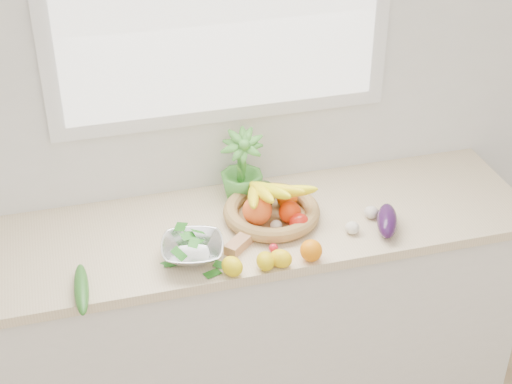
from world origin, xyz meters
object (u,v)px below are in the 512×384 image
object	(u,v)px
eggplant	(387,221)
cucumber	(82,289)
apple	(299,223)
potted_herb	(242,168)
colander_with_spinach	(192,246)
fruit_basket	(271,207)

from	to	relation	value
eggplant	cucumber	world-z (taller)	eggplant
apple	potted_herb	xyz separation A→B (m)	(-0.14, 0.29, 0.09)
potted_herb	colander_with_spinach	bearing A→B (deg)	-127.15
apple	eggplant	distance (m)	0.33
eggplant	potted_herb	size ratio (longest dim) A/B	0.66
eggplant	colander_with_spinach	xyz separation A→B (m)	(-0.73, 0.01, 0.02)
apple	fruit_basket	xyz separation A→B (m)	(-0.08, 0.11, 0.01)
eggplant	cucumber	bearing A→B (deg)	-175.91
eggplant	apple	bearing A→B (deg)	167.29
eggplant	potted_herb	xyz separation A→B (m)	(-0.46, 0.37, 0.09)
apple	fruit_basket	bearing A→B (deg)	125.13
eggplant	colander_with_spinach	distance (m)	0.73
apple	cucumber	bearing A→B (deg)	-169.31
fruit_basket	apple	bearing A→B (deg)	-54.87
fruit_basket	eggplant	bearing A→B (deg)	-24.66
potted_herb	cucumber	bearing A→B (deg)	-146.13
apple	fruit_basket	size ratio (longest dim) A/B	0.16
apple	potted_herb	bearing A→B (deg)	116.16
apple	cucumber	size ratio (longest dim) A/B	0.29
apple	cucumber	xyz separation A→B (m)	(-0.81, -0.15, -0.01)
apple	potted_herb	size ratio (longest dim) A/B	0.25
apple	eggplant	size ratio (longest dim) A/B	0.38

